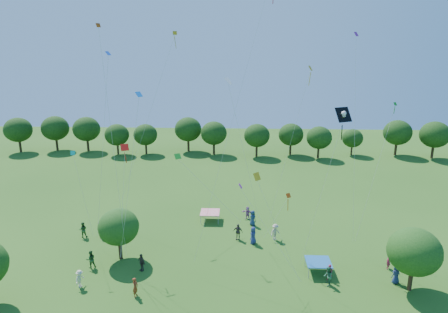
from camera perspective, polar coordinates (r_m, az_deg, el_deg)
near_tree_north at (r=39.33m, az=-14.83°, el=-9.71°), size 3.82×3.82×5.04m
near_tree_east at (r=36.84m, az=25.54°, el=-12.17°), size 4.31×4.31×5.49m
treeline at (r=74.54m, az=0.08°, el=3.39°), size 88.01×8.77×6.77m
tent_red_stripe at (r=46.91m, az=-2.01°, el=-7.98°), size 2.20×2.20×1.10m
tent_blue at (r=37.93m, az=13.33°, el=-14.46°), size 2.20×2.20×1.10m
crowd_person_0 at (r=45.88m, az=4.12°, el=-8.76°), size 0.94×0.98×1.79m
crowd_person_1 at (r=40.54m, az=22.41°, el=-13.66°), size 0.50×0.64×1.51m
crowd_person_2 at (r=39.72m, az=-18.49°, el=-13.74°), size 0.95×0.79×1.69m
crowd_person_3 at (r=42.88m, az=7.32°, el=-10.66°), size 1.26×1.14×1.80m
crowd_person_4 at (r=38.10m, az=-11.71°, el=-14.58°), size 1.03×0.96×1.65m
crowd_person_5 at (r=47.54m, az=3.38°, el=-8.03°), size 1.51×1.04×1.52m
crowd_person_6 at (r=38.58m, az=23.37°, el=-15.17°), size 0.96×0.79×1.71m
crowd_person_7 at (r=37.17m, az=14.82°, el=-15.76°), size 0.66×0.60×1.49m
crowd_person_8 at (r=36.42m, az=14.63°, el=-16.25°), size 0.55×0.89×1.71m
crowd_person_9 at (r=37.23m, az=-19.90°, el=-16.09°), size 0.69×1.10×1.57m
crowd_person_10 at (r=42.69m, az=1.99°, el=-10.69°), size 1.12×0.72×1.76m
crowd_person_11 at (r=45.13m, az=-17.21°, el=-9.91°), size 1.35×1.72×1.77m
crowd_person_12 at (r=41.93m, az=4.20°, el=-11.17°), size 0.88×1.04×1.85m
crowd_person_13 at (r=34.82m, az=-12.55°, el=-17.76°), size 0.46×0.66×1.66m
crowd_person_14 at (r=45.71m, az=-19.49°, el=-9.83°), size 0.93×0.66×1.70m
pirate_kite at (r=30.26m, az=16.56°, el=5.25°), size 2.74×3.04×14.14m
red_high_kite at (r=36.61m, az=5.11°, el=18.66°), size 7.16×6.70×25.81m
small_kite_0 at (r=37.28m, az=-14.06°, el=-0.57°), size 0.83×3.13×9.83m
small_kite_1 at (r=39.98m, az=10.94°, el=7.29°), size 3.68×1.24×16.63m
small_kite_2 at (r=28.76m, az=5.93°, el=-5.88°), size 4.03×2.57×9.95m
small_kite_3 at (r=41.13m, az=21.85°, el=1.65°), size 3.55×2.80×13.28m
small_kite_4 at (r=39.39m, az=-16.63°, el=6.67°), size 2.41×1.24×17.96m
small_kite_5 at (r=32.32m, az=4.32°, el=-7.33°), size 5.19×1.65×7.82m
small_kite_6 at (r=32.93m, az=1.77°, el=5.71°), size 3.68×5.57×16.07m
small_kite_7 at (r=39.72m, az=-20.16°, el=-2.25°), size 0.79×1.60×9.20m
small_kite_8 at (r=34.66m, az=-16.06°, el=5.53°), size 1.16×0.39×20.16m
small_kite_9 at (r=37.29m, az=8.67°, el=-6.71°), size 2.26×2.34×5.56m
small_kite_10 at (r=43.51m, az=-9.45°, el=9.53°), size 7.13×2.38×19.93m
small_kite_11 at (r=41.35m, az=-5.33°, el=-1.38°), size 7.03×0.99×7.77m
small_kite_12 at (r=33.41m, az=-12.72°, el=2.61°), size 2.94×0.80×14.94m
small_kite_13 at (r=39.01m, az=18.23°, el=7.50°), size 1.10×2.31×19.65m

